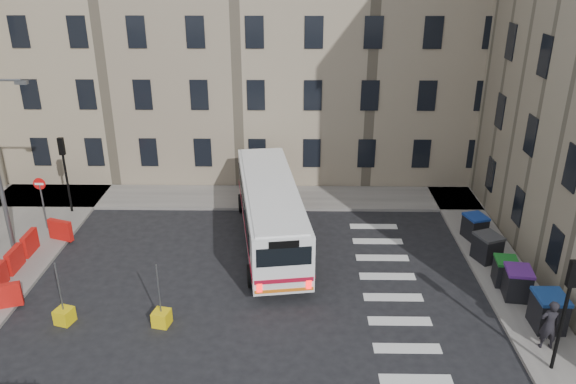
{
  "coord_description": "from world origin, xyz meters",
  "views": [
    {
      "loc": [
        0.03,
        -20.55,
        12.96
      ],
      "look_at": [
        -0.34,
        2.63,
        3.0
      ],
      "focal_mm": 35.0,
      "sensor_mm": 36.0,
      "label": 1
    }
  ],
  "objects_px": {
    "bus": "(270,210)",
    "wheelie_bin_e": "(475,227)",
    "wheelie_bin_a": "(548,311)",
    "wheelie_bin_c": "(505,271)",
    "wheelie_bin_d": "(487,247)",
    "bollard_yellow": "(64,316)",
    "wheelie_bin_b": "(517,283)",
    "pedestrian": "(549,325)",
    "bollard_chevron": "(162,318)"
  },
  "relations": [
    {
      "from": "bus",
      "to": "wheelie_bin_a",
      "type": "distance_m",
      "value": 12.53
    },
    {
      "from": "bus",
      "to": "wheelie_bin_b",
      "type": "distance_m",
      "value": 11.2
    },
    {
      "from": "bus",
      "to": "pedestrian",
      "type": "relative_size",
      "value": 5.82
    },
    {
      "from": "wheelie_bin_e",
      "to": "bus",
      "type": "bearing_deg",
      "value": 164.32
    },
    {
      "from": "bus",
      "to": "wheelie_bin_d",
      "type": "xyz_separation_m",
      "value": [
        9.81,
        -1.85,
        -0.91
      ]
    },
    {
      "from": "wheelie_bin_a",
      "to": "pedestrian",
      "type": "xyz_separation_m",
      "value": [
        -0.48,
        -1.15,
        0.25
      ]
    },
    {
      "from": "wheelie_bin_d",
      "to": "bollard_chevron",
      "type": "height_order",
      "value": "wheelie_bin_d"
    },
    {
      "from": "wheelie_bin_a",
      "to": "wheelie_bin_b",
      "type": "xyz_separation_m",
      "value": [
        -0.42,
        1.99,
        -0.05
      ]
    },
    {
      "from": "wheelie_bin_d",
      "to": "pedestrian",
      "type": "xyz_separation_m",
      "value": [
        0.21,
        -6.09,
        0.32
      ]
    },
    {
      "from": "wheelie_bin_a",
      "to": "bollard_yellow",
      "type": "distance_m",
      "value": 18.0
    },
    {
      "from": "pedestrian",
      "to": "wheelie_bin_d",
      "type": "bearing_deg",
      "value": -87.85
    },
    {
      "from": "wheelie_bin_c",
      "to": "wheelie_bin_a",
      "type": "bearing_deg",
      "value": -72.77
    },
    {
      "from": "wheelie_bin_c",
      "to": "wheelie_bin_d",
      "type": "relative_size",
      "value": 0.8
    },
    {
      "from": "wheelie_bin_e",
      "to": "bollard_yellow",
      "type": "distance_m",
      "value": 18.68
    },
    {
      "from": "wheelie_bin_e",
      "to": "bollard_yellow",
      "type": "height_order",
      "value": "wheelie_bin_e"
    },
    {
      "from": "pedestrian",
      "to": "bollard_chevron",
      "type": "relative_size",
      "value": 3.15
    },
    {
      "from": "bus",
      "to": "bollard_chevron",
      "type": "relative_size",
      "value": 18.36
    },
    {
      "from": "bollard_chevron",
      "to": "wheelie_bin_d",
      "type": "bearing_deg",
      "value": 19.56
    },
    {
      "from": "wheelie_bin_b",
      "to": "wheelie_bin_c",
      "type": "xyz_separation_m",
      "value": [
        -0.13,
        1.0,
        -0.07
      ]
    },
    {
      "from": "bus",
      "to": "wheelie_bin_c",
      "type": "height_order",
      "value": "bus"
    },
    {
      "from": "bollard_yellow",
      "to": "bollard_chevron",
      "type": "distance_m",
      "value": 3.71
    },
    {
      "from": "wheelie_bin_d",
      "to": "pedestrian",
      "type": "distance_m",
      "value": 6.11
    },
    {
      "from": "wheelie_bin_b",
      "to": "pedestrian",
      "type": "relative_size",
      "value": 0.67
    },
    {
      "from": "wheelie_bin_a",
      "to": "wheelie_bin_c",
      "type": "relative_size",
      "value": 1.22
    },
    {
      "from": "wheelie_bin_c",
      "to": "bollard_yellow",
      "type": "distance_m",
      "value": 17.68
    },
    {
      "from": "wheelie_bin_c",
      "to": "wheelie_bin_d",
      "type": "distance_m",
      "value": 1.96
    },
    {
      "from": "wheelie_bin_b",
      "to": "wheelie_bin_c",
      "type": "relative_size",
      "value": 1.13
    },
    {
      "from": "wheelie_bin_a",
      "to": "wheelie_bin_e",
      "type": "distance_m",
      "value": 7.09
    },
    {
      "from": "bus",
      "to": "wheelie_bin_e",
      "type": "distance_m",
      "value": 9.92
    },
    {
      "from": "wheelie_bin_c",
      "to": "pedestrian",
      "type": "relative_size",
      "value": 0.6
    },
    {
      "from": "wheelie_bin_e",
      "to": "bollard_yellow",
      "type": "xyz_separation_m",
      "value": [
        -17.37,
        -6.87,
        -0.44
      ]
    },
    {
      "from": "wheelie_bin_c",
      "to": "bollard_yellow",
      "type": "relative_size",
      "value": 1.89
    },
    {
      "from": "bollard_yellow",
      "to": "bus",
      "type": "bearing_deg",
      "value": 41.36
    },
    {
      "from": "wheelie_bin_d",
      "to": "wheelie_bin_a",
      "type": "bearing_deg",
      "value": -103.54
    },
    {
      "from": "wheelie_bin_c",
      "to": "pedestrian",
      "type": "distance_m",
      "value": 4.16
    },
    {
      "from": "wheelie_bin_b",
      "to": "pedestrian",
      "type": "xyz_separation_m",
      "value": [
        -0.06,
        -3.14,
        0.31
      ]
    },
    {
      "from": "wheelie_bin_a",
      "to": "wheelie_bin_b",
      "type": "relative_size",
      "value": 1.08
    },
    {
      "from": "pedestrian",
      "to": "wheelie_bin_e",
      "type": "bearing_deg",
      "value": -88.77
    },
    {
      "from": "wheelie_bin_c",
      "to": "bollard_chevron",
      "type": "distance_m",
      "value": 14.05
    },
    {
      "from": "bus",
      "to": "wheelie_bin_b",
      "type": "relative_size",
      "value": 8.65
    },
    {
      "from": "bus",
      "to": "wheelie_bin_c",
      "type": "xyz_separation_m",
      "value": [
        9.95,
        -3.8,
        -0.97
      ]
    },
    {
      "from": "wheelie_bin_a",
      "to": "bollard_chevron",
      "type": "relative_size",
      "value": 2.3
    },
    {
      "from": "pedestrian",
      "to": "bollard_yellow",
      "type": "distance_m",
      "value": 17.58
    },
    {
      "from": "wheelie_bin_c",
      "to": "pedestrian",
      "type": "height_order",
      "value": "pedestrian"
    },
    {
      "from": "wheelie_bin_a",
      "to": "wheelie_bin_c",
      "type": "height_order",
      "value": "wheelie_bin_a"
    },
    {
      "from": "wheelie_bin_e",
      "to": "wheelie_bin_b",
      "type": "bearing_deg",
      "value": -104.86
    },
    {
      "from": "wheelie_bin_a",
      "to": "wheelie_bin_b",
      "type": "distance_m",
      "value": 2.04
    },
    {
      "from": "wheelie_bin_b",
      "to": "wheelie_bin_c",
      "type": "distance_m",
      "value": 1.01
    },
    {
      "from": "bus",
      "to": "pedestrian",
      "type": "xyz_separation_m",
      "value": [
        10.02,
        -7.94,
        -0.6
      ]
    },
    {
      "from": "wheelie_bin_b",
      "to": "wheelie_bin_d",
      "type": "height_order",
      "value": "wheelie_bin_b"
    }
  ]
}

